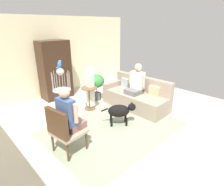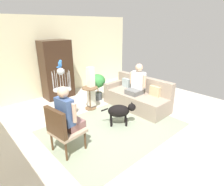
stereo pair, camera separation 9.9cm
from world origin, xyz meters
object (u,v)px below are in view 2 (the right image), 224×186
Objects in this scene: couch at (137,97)px; bird_cage_stand at (62,91)px; person_on_armchair at (67,113)px; armoire_cabinet at (57,70)px; person_on_couch at (137,82)px; dog at (120,111)px; armchair at (62,128)px; round_end_table at (90,96)px; parrot at (60,64)px; column_lamp at (91,88)px; potted_plant at (98,83)px.

bird_cage_stand is (-2.01, 0.77, 0.46)m from couch.
person_on_armchair is 3.06m from armoire_cabinet.
person_on_couch is 1.26× the size of dog.
round_end_table is at bearing 39.07° from armchair.
parrot is at bearing 157.84° from person_on_couch.
round_end_table is at bearing -145.90° from column_lamp.
armoire_cabinet reaches higher than parrot.
bird_cage_stand is (-0.88, 1.20, 0.40)m from dog.
parrot is 0.22× the size of potted_plant.
armchair reaches higher than potted_plant.
armchair is at bearing -142.25° from potted_plant.
column_lamp is at bearing -78.08° from armoire_cabinet.
armoire_cabinet is (-0.85, 1.11, 0.38)m from potted_plant.
round_end_table is (1.59, 1.29, -0.17)m from armchair.
bird_cage_stand is at bearing 126.03° from dog.
person_on_couch reaches higher than couch.
potted_plant is at bearing 34.11° from column_lamp.
potted_plant is (2.21, 1.71, 0.01)m from armchair.
column_lamp is (0.09, 1.31, 0.24)m from dog.
potted_plant reaches higher than round_end_table.
person_on_couch reaches higher than armchair.
column_lamp reaches higher than potted_plant.
person_on_couch is at bearing -61.24° from armoire_cabinet.
parrot is (0.00, -0.00, 0.70)m from bird_cage_stand.
parrot is (0.56, 1.22, 0.66)m from person_on_armchair.
bird_cage_stand is (-1.96, 0.80, -0.02)m from person_on_couch.
bird_cage_stand is (0.56, 1.22, -0.03)m from person_on_armchair.
parrot reaches higher than bird_cage_stand.
armchair is 1.70m from parrot.
parrot reaches higher than person_on_couch.
person_on_armchair reaches higher than potted_plant.
armchair is 2.06m from round_end_table.
bird_cage_stand is 0.73× the size of armoire_cabinet.
round_end_table is (1.44, 1.27, -0.42)m from person_on_armchair.
potted_plant is at bearing 17.46° from parrot.
column_lamp is at bearing 6.42° from parrot.
person_on_armchair is 0.47× the size of armoire_cabinet.
armchair is (-2.71, -0.46, 0.24)m from couch.
bird_cage_stand reaches higher than dog.
bird_cage_stand is 7.30× the size of parrot.
armchair reaches higher than couch.
potted_plant is at bearing 112.11° from couch.
bird_cage_stand is 1.59m from potted_plant.
armoire_cabinet is at bearing 98.52° from round_end_table.
person_on_couch reaches higher than potted_plant.
armoire_cabinet is at bearing 67.70° from parrot.
armchair is 3.16m from armoire_cabinet.
parrot is 1.79m from armoire_cabinet.
dog is 0.50× the size of bird_cage_stand.
armchair is 0.51× the size of armoire_cabinet.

